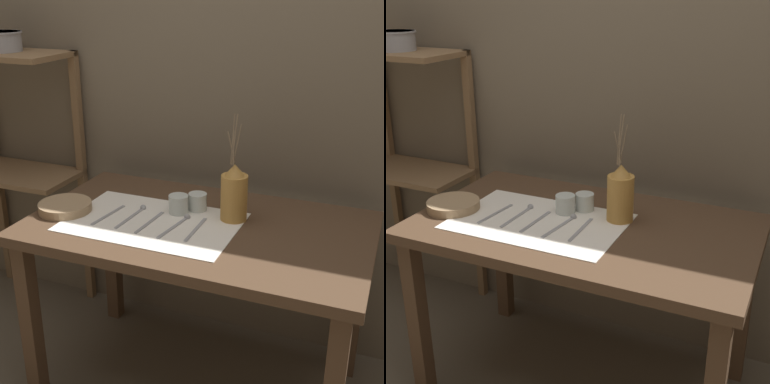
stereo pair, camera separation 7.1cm
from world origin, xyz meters
The scene contains 15 objects.
ground_plane centered at (0.00, 0.00, 0.00)m, with size 12.00×12.00×0.00m, color brown.
stone_wall_back centered at (0.00, 0.48, 1.20)m, with size 7.00×0.06×2.40m.
wooden_table centered at (0.00, 0.00, 0.64)m, with size 1.25×0.74×0.74m.
wooden_shelf_unit centered at (-1.04, 0.31, 0.89)m, with size 0.57×0.33×1.28m.
linen_cloth centered at (-0.16, -0.06, 0.74)m, with size 0.63×0.42×0.00m.
pitcher_with_flowers centered at (0.11, 0.08, 0.84)m, with size 0.10×0.10×0.40m.
wooden_bowl centered at (-0.52, -0.09, 0.76)m, with size 0.20×0.20×0.04m.
glass_tumbler_near centered at (-0.10, 0.06, 0.78)m, with size 0.08×0.08×0.07m.
glass_tumbler_far centered at (-0.05, 0.11, 0.77)m, with size 0.07×0.07×0.07m.
fork_outer centered at (-0.34, -0.07, 0.74)m, with size 0.03×0.20×0.00m.
spoon_inner centered at (-0.25, 0.00, 0.74)m, with size 0.03×0.21×0.02m.
fork_inner centered at (-0.17, -0.07, 0.74)m, with size 0.02×0.20×0.00m.
spoon_outer centered at (-0.06, -0.02, 0.74)m, with size 0.05×0.21×0.02m.
knife_center centered at (0.01, -0.06, 0.74)m, with size 0.02×0.20×0.00m.
metal_pot_large centered at (-1.05, 0.27, 1.33)m, with size 0.19×0.19×0.09m.
Camera 2 is at (0.72, -1.64, 1.56)m, focal length 50.00 mm.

